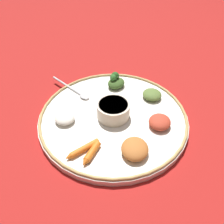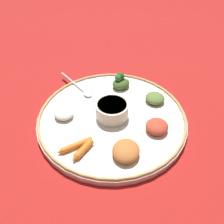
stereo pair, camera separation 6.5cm
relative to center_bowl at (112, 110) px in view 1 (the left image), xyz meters
name	(u,v)px [view 1 (the left image)]	position (x,y,z in m)	size (l,w,h in m)	color
ground_plane	(112,120)	(0.00, 0.00, -0.04)	(2.40, 2.40, 0.00)	maroon
platter	(112,118)	(0.00, 0.00, -0.03)	(0.42, 0.42, 0.02)	white
platter_rim	(112,115)	(0.00, 0.00, -0.02)	(0.42, 0.42, 0.01)	tan
center_bowl	(112,110)	(0.00, 0.00, 0.00)	(0.09, 0.09, 0.04)	beige
spoon	(74,91)	(-0.11, -0.12, -0.02)	(0.13, 0.14, 0.01)	silver
greens_pile	(115,81)	(-0.14, 0.01, 0.00)	(0.08, 0.08, 0.05)	#385623
carrot_near_spoon	(81,149)	(0.13, -0.07, -0.02)	(0.07, 0.08, 0.02)	orange
carrot_outer	(90,153)	(0.14, -0.05, -0.02)	(0.07, 0.05, 0.02)	orange
mound_collards	(151,95)	(-0.08, 0.12, -0.01)	(0.06, 0.06, 0.02)	#567033
mound_chickpea	(133,149)	(0.13, 0.05, -0.01)	(0.07, 0.07, 0.03)	#B2662D
mound_rice_white	(63,118)	(0.02, -0.13, -0.01)	(0.05, 0.06, 0.02)	silver
mound_berbere_red	(158,122)	(0.04, 0.13, -0.01)	(0.06, 0.06, 0.03)	#B73D28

